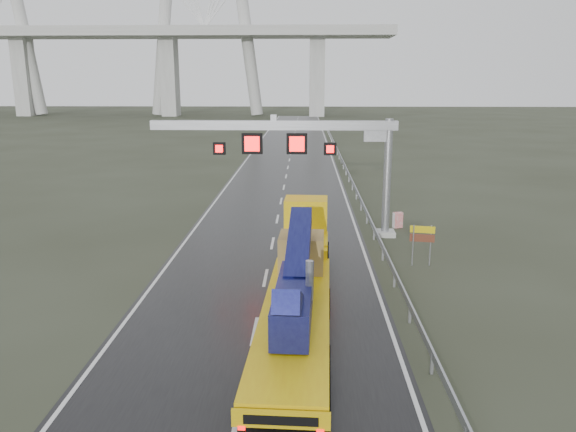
{
  "coord_description": "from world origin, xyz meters",
  "views": [
    {
      "loc": [
        1.89,
        -15.87,
        9.38
      ],
      "look_at": [
        1.11,
        9.74,
        3.2
      ],
      "focal_mm": 35.0,
      "sensor_mm": 36.0,
      "label": 1
    }
  ],
  "objects_px": {
    "sign_gantry": "(309,145)",
    "striped_barrier": "(398,220)",
    "exit_sign_pair": "(422,237)",
    "heavy_haul_truck": "(300,267)"
  },
  "relations": [
    {
      "from": "sign_gantry",
      "to": "exit_sign_pair",
      "type": "bearing_deg",
      "value": -44.59
    },
    {
      "from": "sign_gantry",
      "to": "heavy_haul_truck",
      "type": "height_order",
      "value": "sign_gantry"
    },
    {
      "from": "exit_sign_pair",
      "to": "striped_barrier",
      "type": "bearing_deg",
      "value": 99.94
    },
    {
      "from": "heavy_haul_truck",
      "to": "exit_sign_pair",
      "type": "bearing_deg",
      "value": 41.45
    },
    {
      "from": "sign_gantry",
      "to": "striped_barrier",
      "type": "distance_m",
      "value": 8.05
    },
    {
      "from": "exit_sign_pair",
      "to": "striped_barrier",
      "type": "xyz_separation_m",
      "value": [
        0.03,
        7.79,
        -1.0
      ]
    },
    {
      "from": "exit_sign_pair",
      "to": "striped_barrier",
      "type": "height_order",
      "value": "exit_sign_pair"
    },
    {
      "from": "heavy_haul_truck",
      "to": "striped_barrier",
      "type": "xyz_separation_m",
      "value": [
        6.28,
        12.87,
        -1.05
      ]
    },
    {
      "from": "sign_gantry",
      "to": "exit_sign_pair",
      "type": "xyz_separation_m",
      "value": [
        5.87,
        -5.78,
        -4.1
      ]
    },
    {
      "from": "heavy_haul_truck",
      "to": "exit_sign_pair",
      "type": "height_order",
      "value": "heavy_haul_truck"
    }
  ]
}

